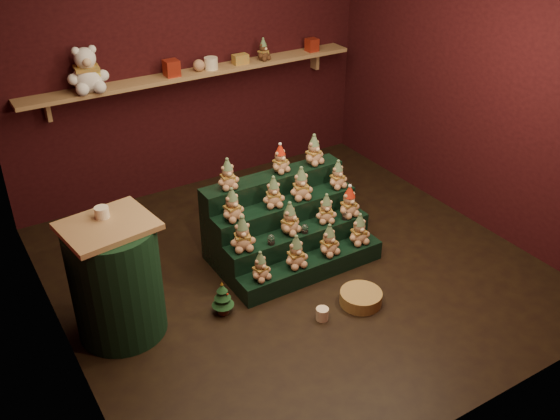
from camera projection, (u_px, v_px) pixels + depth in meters
ground at (295, 269)px, 5.61m from camera, size 4.00×4.00×0.00m
back_wall at (189, 59)px, 6.42m from camera, size 4.00×0.10×2.80m
front_wall at (500, 247)px, 3.40m from camera, size 4.00×0.10×2.80m
left_wall at (28, 188)px, 3.98m from camera, size 0.10×4.00×2.80m
right_wall at (481, 80)px, 5.83m from camera, size 0.10×4.00×2.80m
back_shelf at (197, 73)px, 6.34m from camera, size 3.60×0.26×0.24m
riser_tier_front at (312, 268)px, 5.47m from camera, size 1.40×0.22×0.18m
riser_tier_midfront at (298, 247)px, 5.59m from camera, size 1.40×0.22×0.36m
riser_tier_midback at (285, 228)px, 5.71m from camera, size 1.40×0.22×0.54m
riser_tier_back at (273, 209)px, 5.82m from camera, size 1.40×0.22×0.72m
teddy_0 at (260, 266)px, 5.12m from camera, size 0.21×0.20×0.26m
teddy_1 at (296, 251)px, 5.27m from camera, size 0.22×0.20×0.29m
teddy_2 at (329, 240)px, 5.43m from camera, size 0.23×0.22×0.29m
teddy_3 at (359, 229)px, 5.59m from camera, size 0.22×0.21×0.29m
teddy_4 at (242, 233)px, 5.17m from camera, size 0.26×0.25×0.30m
teddy_5 at (290, 218)px, 5.40m from camera, size 0.27×0.26×0.29m
teddy_6 at (326, 208)px, 5.57m from camera, size 0.24×0.23×0.27m
teddy_7 at (349, 201)px, 5.65m from camera, size 0.21×0.19×0.29m
teddy_8 at (232, 204)px, 5.24m from camera, size 0.23×0.21×0.29m
teddy_9 at (273, 192)px, 5.45m from camera, size 0.24×0.23×0.28m
teddy_10 at (301, 183)px, 5.56m from camera, size 0.25×0.24×0.30m
teddy_11 at (338, 174)px, 5.75m from camera, size 0.19×0.17×0.26m
teddy_12 at (228, 174)px, 5.36m from camera, size 0.21×0.19×0.27m
teddy_13 at (280, 159)px, 5.63m from camera, size 0.22×0.21×0.26m
teddy_14 at (314, 150)px, 5.77m from camera, size 0.24×0.22×0.28m
snow_globe_a at (271, 239)px, 5.29m from camera, size 0.07×0.07×0.09m
snow_globe_b at (305, 229)px, 5.45m from camera, size 0.06×0.06×0.08m
snow_globe_c at (345, 215)px, 5.64m from camera, size 0.06×0.06×0.08m
side_table at (116, 279)px, 4.67m from camera, size 0.70×0.68×0.97m
table_ornament at (102, 212)px, 4.48m from camera, size 0.10×0.10×0.08m
mini_christmas_tree at (223, 298)px, 5.01m from camera, size 0.18×0.18×0.31m
mug_left at (322, 314)px, 4.99m from camera, size 0.10×0.10×0.10m
mug_right at (367, 292)px, 5.23m from camera, size 0.11×0.11×0.11m
wicker_basket at (361, 298)px, 5.17m from camera, size 0.43×0.43×0.11m
white_bear at (86, 63)px, 5.67m from camera, size 0.42×0.38×0.53m
brown_bear at (263, 50)px, 6.59m from camera, size 0.20×0.19×0.23m
gift_tin_red_a at (172, 68)px, 6.15m from camera, size 0.14×0.14×0.16m
gift_tin_cream at (211, 63)px, 6.35m from camera, size 0.14×0.14×0.12m
gift_tin_red_b at (312, 45)px, 6.91m from camera, size 0.12×0.12×0.14m
shelf_plush_ball at (199, 65)px, 6.29m from camera, size 0.12×0.12×0.12m
scarf_gift_box at (240, 59)px, 6.51m from camera, size 0.16×0.10×0.10m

